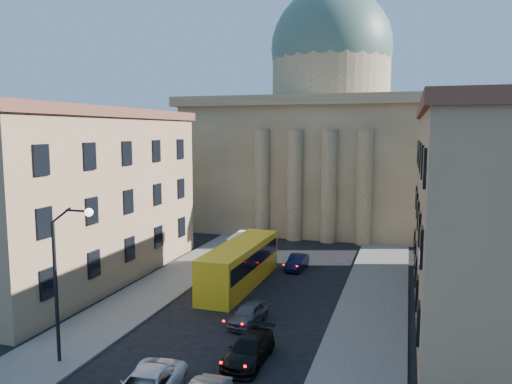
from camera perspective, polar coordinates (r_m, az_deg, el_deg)
sidewalk_left at (r=39.38m, az=-13.44°, el=-12.08°), size 5.00×60.00×0.15m
sidewalk_right at (r=34.48m, az=12.66°, el=-14.87°), size 5.00×60.00×0.15m
church at (r=70.26m, az=8.35°, el=6.15°), size 68.02×28.76×36.60m
building_left at (r=45.69m, az=-20.37°, el=-0.23°), size 11.60×26.60×14.70m
building_right at (r=36.92m, az=26.74°, el=-2.16°), size 11.60×26.60×14.70m
street_lamp at (r=29.15m, az=-21.17°, el=-8.46°), size 2.62×0.44×8.83m
car_right_mid at (r=29.11m, az=-0.82°, el=-17.57°), size 2.10×4.97×1.43m
car_right_far at (r=34.22m, az=-0.87°, el=-13.76°), size 2.04×4.21×1.38m
car_right_distant at (r=47.09m, az=4.73°, el=-7.98°), size 1.63×4.13×1.34m
city_bus at (r=41.91m, az=-1.82°, el=-8.12°), size 3.16×12.56×3.52m
box_truck at (r=46.02m, az=-1.43°, el=-7.19°), size 2.51×6.00×3.25m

